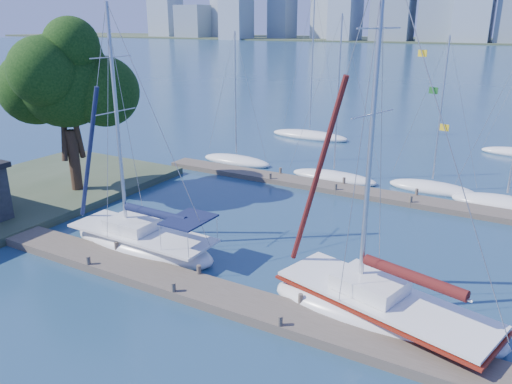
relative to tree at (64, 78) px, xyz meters
The scene contains 12 objects.
ground 17.14m from the tree, 24.66° to the right, with size 700.00×700.00×0.00m, color navy.
near_dock 17.05m from the tree, 24.66° to the right, with size 26.00×2.00×0.40m, color brown.
far_dock 20.07m from the tree, 31.23° to the left, with size 30.00×1.80×0.36m, color brown.
shore 8.83m from the tree, 132.78° to the right, with size 12.00×22.00×0.50m, color #38472D.
tree is the anchor object (origin of this frame).
sailboat_navy 12.38m from the tree, 24.16° to the right, with size 8.68×2.99×12.57m.
sailboat_maroon 23.35m from the tree, 11.58° to the right, with size 9.61×5.26×14.31m.
bg_boat_0 15.23m from the tree, 68.49° to the left, with size 6.42×2.91×10.74m.
bg_boat_2 19.57m from the tree, 41.41° to the left, with size 6.82×3.86×11.93m.
bg_boat_3 25.26m from the tree, 32.29° to the left, with size 6.06×2.78×10.62m.
bg_boat_4 28.72m from the tree, 25.09° to the left, with size 6.75×3.32×11.42m.
bg_boat_6 25.96m from the tree, 75.42° to the left, with size 8.31×5.29×14.47m.
Camera 1 is at (12.10, -15.20, 11.09)m, focal length 35.00 mm.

